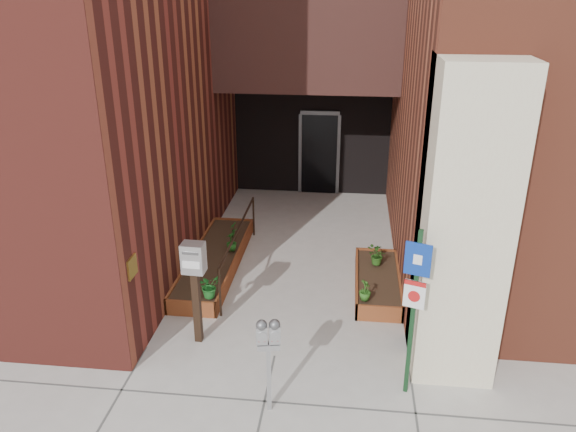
% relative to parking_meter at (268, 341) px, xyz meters
% --- Properties ---
extents(ground, '(80.00, 80.00, 0.00)m').
position_rel_parking_meter_xyz_m(ground, '(-0.08, 1.12, -1.06)').
color(ground, '#9E9991').
rests_on(ground, ground).
extents(planter_left, '(0.90, 3.60, 0.30)m').
position_rel_parking_meter_xyz_m(planter_left, '(-1.63, 3.82, -0.93)').
color(planter_left, brown).
rests_on(planter_left, ground).
extents(planter_right, '(0.80, 2.20, 0.30)m').
position_rel_parking_meter_xyz_m(planter_right, '(1.52, 3.32, -0.93)').
color(planter_right, brown).
rests_on(planter_right, ground).
extents(handrail, '(0.04, 3.34, 0.90)m').
position_rel_parking_meter_xyz_m(handrail, '(-1.13, 3.77, -0.32)').
color(handrail, black).
rests_on(handrail, ground).
extents(parking_meter, '(0.32, 0.17, 1.37)m').
position_rel_parking_meter_xyz_m(parking_meter, '(0.00, 0.00, 0.00)').
color(parking_meter, '#969698').
rests_on(parking_meter, ground).
extents(sign_post, '(0.32, 0.13, 2.43)m').
position_rel_parking_meter_xyz_m(sign_post, '(1.81, 0.54, 0.43)').
color(sign_post, '#123319').
rests_on(sign_post, ground).
extents(payment_dropbox, '(0.35, 0.27, 1.68)m').
position_rel_parking_meter_xyz_m(payment_dropbox, '(-1.32, 1.40, 0.15)').
color(payment_dropbox, black).
rests_on(payment_dropbox, ground).
extents(shrub_left_a, '(0.51, 0.51, 0.41)m').
position_rel_parking_meter_xyz_m(shrub_left_a, '(-1.33, 2.22, -0.56)').
color(shrub_left_a, '#1B601F').
rests_on(shrub_left_a, planter_left).
extents(shrub_left_b, '(0.25, 0.25, 0.35)m').
position_rel_parking_meter_xyz_m(shrub_left_b, '(-1.93, 3.10, -0.59)').
color(shrub_left_b, '#1D5016').
rests_on(shrub_left_b, planter_left).
extents(shrub_left_c, '(0.29, 0.29, 0.37)m').
position_rel_parking_meter_xyz_m(shrub_left_c, '(-1.33, 4.02, -0.58)').
color(shrub_left_c, '#1C5618').
rests_on(shrub_left_c, planter_left).
extents(shrub_left_d, '(0.20, 0.20, 0.36)m').
position_rel_parking_meter_xyz_m(shrub_left_d, '(-1.41, 4.60, -0.59)').
color(shrub_left_d, '#1B5718').
rests_on(shrub_left_d, planter_left).
extents(shrub_right_a, '(0.21, 0.21, 0.36)m').
position_rel_parking_meter_xyz_m(shrub_right_a, '(1.27, 2.42, -0.59)').
color(shrub_right_a, '#295B1A').
rests_on(shrub_right_a, planter_right).
extents(shrub_right_b, '(0.17, 0.17, 0.31)m').
position_rel_parking_meter_xyz_m(shrub_right_b, '(1.51, 3.95, -0.61)').
color(shrub_right_b, '#1B5117').
rests_on(shrub_right_b, planter_right).
extents(shrub_right_c, '(0.47, 0.47, 0.37)m').
position_rel_parking_meter_xyz_m(shrub_right_c, '(1.49, 3.72, -0.58)').
color(shrub_right_c, '#285718').
rests_on(shrub_right_c, planter_right).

